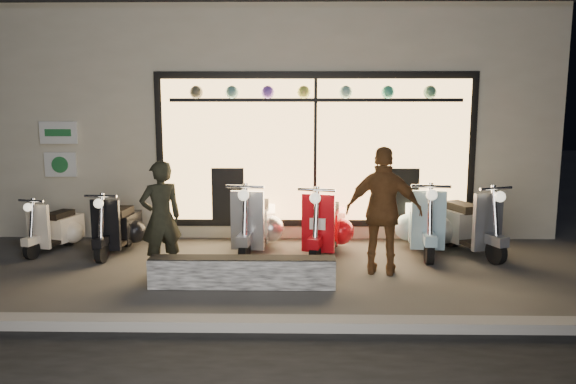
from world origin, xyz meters
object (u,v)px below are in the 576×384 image
graffiti_barrier (242,272)px  woman (384,211)px  scooter_silver (255,223)px  scooter_red (326,225)px  man (161,218)px

graffiti_barrier → woman: (1.89, 0.62, 0.69)m
scooter_silver → scooter_red: size_ratio=1.03×
scooter_red → man: (-2.33, -1.15, 0.36)m
woman → scooter_red: bearing=-43.9°
graffiti_barrier → scooter_silver: bearing=89.0°
scooter_silver → scooter_red: bearing=0.7°
scooter_red → woman: 1.40m
graffiti_barrier → scooter_red: size_ratio=1.56×
scooter_silver → scooter_red: 1.13m
man → woman: bearing=150.2°
graffiti_barrier → man: size_ratio=1.51×
graffiti_barrier → scooter_silver: size_ratio=1.52×
graffiti_barrier → scooter_silver: 1.86m
graffiti_barrier → man: man is taller
scooter_silver → woman: 2.27m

